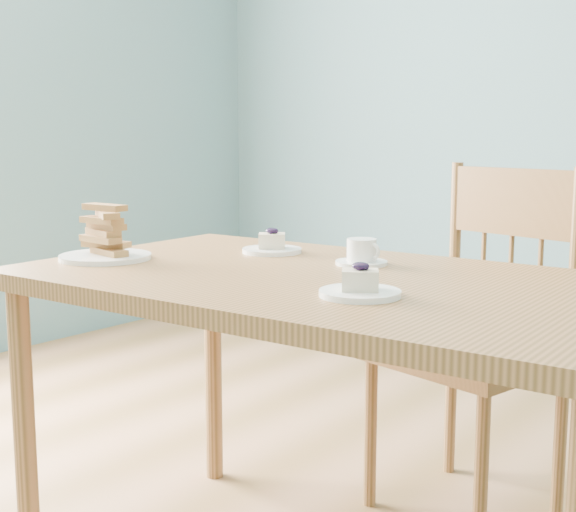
{
  "coord_description": "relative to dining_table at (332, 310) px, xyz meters",
  "views": [
    {
      "loc": [
        0.95,
        -1.29,
        1.06
      ],
      "look_at": [
        -0.21,
        0.15,
        0.77
      ],
      "focal_mm": 50.0,
      "sensor_mm": 36.0,
      "label": 1
    }
  ],
  "objects": [
    {
      "name": "dining_chair",
      "position": [
        0.05,
        0.63,
        -0.18
      ],
      "size": [
        0.52,
        0.5,
        0.97
      ],
      "rotation": [
        0.0,
        0.0,
        -0.19
      ],
      "color": "#976439",
      "rests_on": "ground"
    },
    {
      "name": "cheesecake_plate_near",
      "position": [
        0.17,
        -0.14,
        0.09
      ],
      "size": [
        0.16,
        0.16,
        0.07
      ],
      "rotation": [
        0.0,
        0.0,
        0.6
      ],
      "color": "white",
      "rests_on": "dining_table"
    },
    {
      "name": "dining_table",
      "position": [
        0.0,
        0.0,
        0.0
      ],
      "size": [
        1.44,
        0.88,
        0.75
      ],
      "rotation": [
        0.0,
        0.0,
        0.06
      ],
      "color": "#976439",
      "rests_on": "ground"
    },
    {
      "name": "cheesecake_plate_far",
      "position": [
        -0.32,
        0.18,
        0.09
      ],
      "size": [
        0.15,
        0.15,
        0.06
      ],
      "rotation": [
        0.0,
        0.0,
        0.67
      ],
      "color": "white",
      "rests_on": "dining_table"
    },
    {
      "name": "biscotti_plate",
      "position": [
        -0.57,
        -0.16,
        0.12
      ],
      "size": [
        0.22,
        0.22,
        0.13
      ],
      "rotation": [
        0.0,
        0.0,
        -0.1
      ],
      "color": "white",
      "rests_on": "dining_table"
    },
    {
      "name": "coffee_cup",
      "position": [
        -0.03,
        0.17,
        0.1
      ],
      "size": [
        0.12,
        0.12,
        0.06
      ],
      "rotation": [
        0.0,
        0.0,
        -0.13
      ],
      "color": "white",
      "rests_on": "dining_table"
    }
  ]
}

